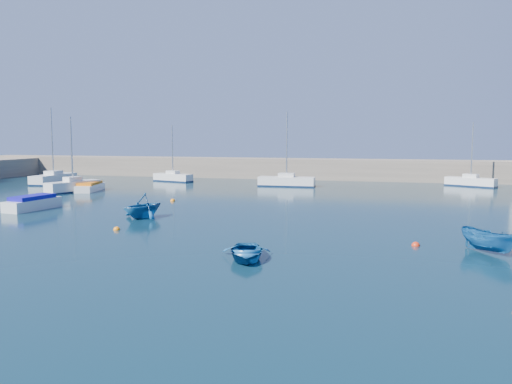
% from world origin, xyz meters
% --- Properties ---
extents(ground, '(220.00, 220.00, 0.00)m').
position_xyz_m(ground, '(0.00, 0.00, 0.00)').
color(ground, '#0C2634').
rests_on(ground, ground).
extents(back_wall, '(96.00, 4.50, 2.60)m').
position_xyz_m(back_wall, '(0.00, 46.00, 1.30)').
color(back_wall, '#786B5B').
rests_on(back_wall, ground).
extents(sailboat_3, '(3.30, 5.71, 7.41)m').
position_xyz_m(sailboat_3, '(-19.86, 24.44, 0.60)').
color(sailboat_3, silver).
rests_on(sailboat_3, ground).
extents(sailboat_4, '(2.15, 6.84, 8.85)m').
position_xyz_m(sailboat_4, '(-27.68, 31.94, 0.59)').
color(sailboat_4, silver).
rests_on(sailboat_4, ground).
extents(sailboat_5, '(5.35, 2.79, 6.87)m').
position_xyz_m(sailboat_5, '(-15.13, 37.81, 0.53)').
color(sailboat_5, silver).
rests_on(sailboat_5, ground).
extents(sailboat_6, '(6.23, 1.85, 8.18)m').
position_xyz_m(sailboat_6, '(-0.45, 35.43, 0.58)').
color(sailboat_6, silver).
rests_on(sailboat_6, ground).
extents(sailboat_7, '(5.38, 3.73, 7.05)m').
position_xyz_m(sailboat_7, '(19.24, 40.55, 0.55)').
color(sailboat_7, silver).
rests_on(sailboat_7, ground).
extents(motorboat_1, '(2.05, 4.58, 1.09)m').
position_xyz_m(motorboat_1, '(-15.43, 13.08, 0.51)').
color(motorboat_1, silver).
rests_on(motorboat_1, ground).
extents(motorboat_2, '(2.56, 4.73, 0.92)m').
position_xyz_m(motorboat_2, '(-18.70, 25.58, 0.43)').
color(motorboat_2, silver).
rests_on(motorboat_2, ground).
extents(dinghy_center, '(2.99, 3.63, 0.65)m').
position_xyz_m(dinghy_center, '(4.31, 2.43, 0.33)').
color(dinghy_center, '#14518B').
rests_on(dinghy_center, ground).
extents(dinghy_left, '(3.74, 3.98, 1.68)m').
position_xyz_m(dinghy_left, '(-5.55, 11.63, 0.84)').
color(dinghy_left, '#14518B').
rests_on(dinghy_left, ground).
extents(dinghy_right, '(2.81, 3.01, 1.16)m').
position_xyz_m(dinghy_right, '(15.02, 6.58, 0.58)').
color(dinghy_right, '#14518B').
rests_on(dinghy_right, ground).
extents(buoy_0, '(0.40, 0.40, 0.40)m').
position_xyz_m(buoy_0, '(-5.01, 7.32, 0.00)').
color(buoy_0, orange).
rests_on(buoy_0, ground).
extents(buoy_1, '(0.42, 0.42, 0.42)m').
position_xyz_m(buoy_1, '(11.80, 7.30, 0.00)').
color(buoy_1, red).
rests_on(buoy_1, ground).
extents(buoy_3, '(0.42, 0.42, 0.42)m').
position_xyz_m(buoy_3, '(-7.32, 20.38, 0.00)').
color(buoy_3, orange).
rests_on(buoy_3, ground).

